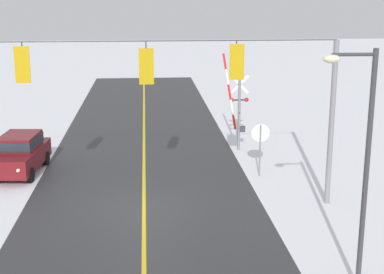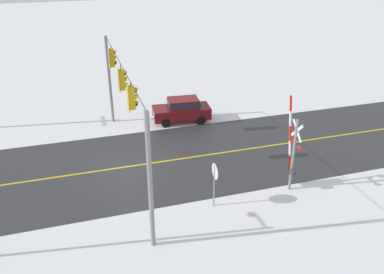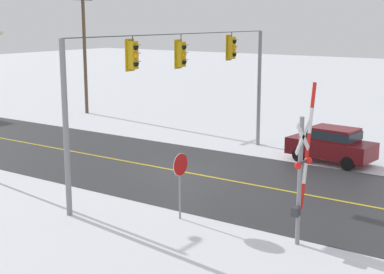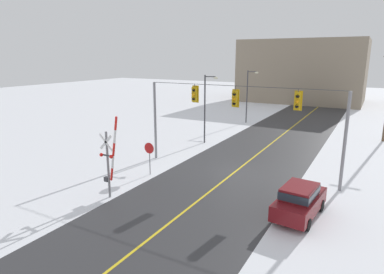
{
  "view_description": "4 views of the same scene",
  "coord_description": "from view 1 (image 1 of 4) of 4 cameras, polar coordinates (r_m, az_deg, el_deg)",
  "views": [
    {
      "loc": [
        -0.16,
        19.86,
        7.78
      ],
      "look_at": [
        -1.88,
        -0.93,
        2.48
      ],
      "focal_mm": 52.74,
      "sensor_mm": 36.0,
      "label": 1
    },
    {
      "loc": [
        -20.43,
        2.38,
        11.67
      ],
      "look_at": [
        -1.8,
        -3.34,
        2.28
      ],
      "focal_mm": 37.4,
      "sensor_mm": 36.0,
      "label": 2
    },
    {
      "loc": [
        -20.42,
        -14.65,
        6.86
      ],
      "look_at": [
        -3.5,
        -2.88,
        2.58
      ],
      "focal_mm": 53.56,
      "sensor_mm": 36.0,
      "label": 3
    },
    {
      "loc": [
        8.41,
        -21.42,
        8.17
      ],
      "look_at": [
        -3.28,
        -0.58,
        2.34
      ],
      "focal_mm": 31.01,
      "sensor_mm": 36.0,
      "label": 4
    }
  ],
  "objects": [
    {
      "name": "ground_plane",
      "position": [
        21.33,
        -4.88,
        -7.2
      ],
      "size": [
        160.0,
        160.0,
        0.0
      ],
      "primitive_type": "plane",
      "color": "white"
    },
    {
      "name": "signal_span",
      "position": [
        20.17,
        -5.35,
        4.25
      ],
      "size": [
        14.2,
        0.47,
        6.22
      ],
      "color": "gray",
      "rests_on": "ground"
    },
    {
      "name": "stop_sign",
      "position": [
        24.61,
        6.92,
        -0.13
      ],
      "size": [
        0.8,
        0.09,
        2.35
      ],
      "color": "gray",
      "rests_on": "ground"
    },
    {
      "name": "railroad_crossing",
      "position": [
        28.58,
        4.64,
        3.18
      ],
      "size": [
        1.38,
        0.31,
        4.96
      ],
      "color": "gray",
      "rests_on": "ground"
    },
    {
      "name": "parked_car_maroon",
      "position": [
        26.24,
        -17.01,
        -1.47
      ],
      "size": [
        2.13,
        4.32,
        1.74
      ],
      "color": "maroon",
      "rests_on": "ground"
    },
    {
      "name": "streetlamp_near",
      "position": [
        15.01,
        16.63,
        -1.28
      ],
      "size": [
        1.39,
        0.28,
        6.5
      ],
      "color": "#38383D",
      "rests_on": "ground"
    }
  ]
}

